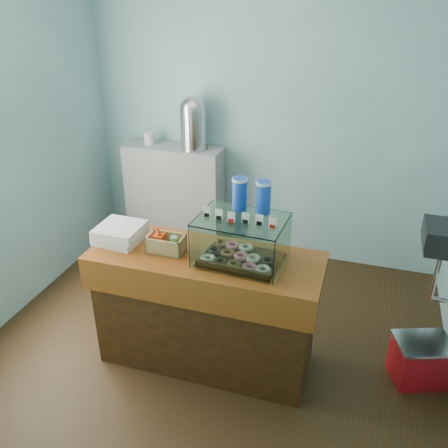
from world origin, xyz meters
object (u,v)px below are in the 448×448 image
(counter, at_px, (206,308))
(red_cooler, at_px, (420,360))
(display_case, at_px, (242,236))
(coffee_urn, at_px, (193,121))

(counter, height_order, red_cooler, counter)
(display_case, distance_m, coffee_urn, 1.81)
(coffee_urn, bearing_deg, red_cooler, -31.16)
(counter, relative_size, display_case, 2.70)
(coffee_urn, distance_m, red_cooler, 2.82)
(counter, bearing_deg, coffee_urn, 113.15)
(counter, bearing_deg, red_cooler, 9.52)
(coffee_urn, bearing_deg, counter, -66.85)
(coffee_urn, relative_size, red_cooler, 1.13)
(counter, distance_m, red_cooler, 1.56)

